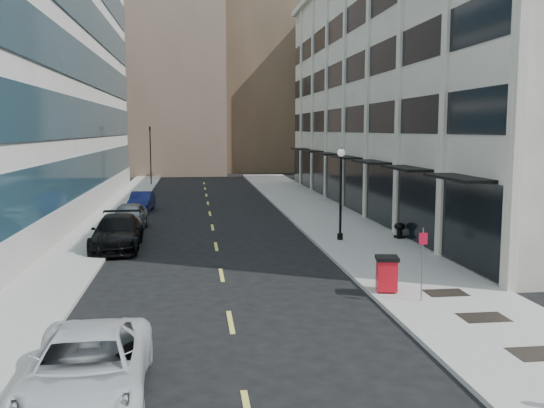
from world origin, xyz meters
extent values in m
plane|color=black|center=(0.00, 0.00, 0.00)|extent=(160.00, 160.00, 0.00)
cube|color=#9B978D|center=(7.50, 20.00, 0.07)|extent=(5.00, 80.00, 0.15)
cube|color=#9B978D|center=(-6.50, 20.00, 0.07)|extent=(3.00, 80.00, 0.15)
cube|color=beige|center=(17.00, 27.00, 9.00)|extent=(14.00, 46.00, 18.00)
cube|color=black|center=(10.02, 27.00, 2.00)|extent=(0.18, 46.00, 3.60)
cube|color=black|center=(10.03, 27.00, 6.50)|extent=(0.12, 46.00, 1.80)
cube|color=black|center=(10.03, 27.00, 10.00)|extent=(0.12, 46.00, 1.80)
cube|color=black|center=(10.03, 27.00, 13.50)|extent=(0.12, 46.00, 1.80)
cube|color=beige|center=(10.00, 4.00, 9.00)|extent=(0.35, 0.60, 18.00)
cube|color=beige|center=(10.00, 10.00, 9.00)|extent=(0.35, 0.60, 18.00)
cube|color=beige|center=(10.00, 16.00, 9.00)|extent=(0.35, 0.60, 18.00)
cube|color=beige|center=(10.00, 22.00, 9.00)|extent=(0.35, 0.60, 18.00)
cube|color=beige|center=(10.00, 28.00, 9.00)|extent=(0.35, 0.60, 18.00)
cube|color=beige|center=(10.00, 34.00, 9.00)|extent=(0.35, 0.60, 18.00)
cube|color=beige|center=(10.00, 40.00, 9.00)|extent=(0.35, 0.60, 18.00)
cube|color=beige|center=(10.00, 46.00, 9.00)|extent=(0.35, 0.60, 18.00)
cube|color=black|center=(9.35, 7.00, 3.90)|extent=(1.30, 4.00, 0.12)
cube|color=black|center=(9.35, 13.00, 3.90)|extent=(1.30, 4.00, 0.12)
cube|color=black|center=(9.35, 19.00, 3.90)|extent=(1.30, 4.00, 0.12)
cube|color=black|center=(9.35, 25.00, 3.90)|extent=(1.30, 4.00, 0.12)
cube|color=black|center=(9.35, 31.00, 3.90)|extent=(1.30, 4.00, 0.12)
cube|color=black|center=(9.35, 37.00, 3.90)|extent=(1.30, 4.00, 0.12)
cube|color=black|center=(9.35, 43.00, 3.90)|extent=(1.30, 4.00, 0.12)
cube|color=#9B978D|center=(-7.96, 27.00, 0.90)|extent=(0.20, 46.00, 1.80)
cube|color=#284D5F|center=(-7.97, 27.00, 3.00)|extent=(0.14, 45.60, 2.40)
cube|color=#284D5F|center=(-7.97, 27.00, 6.50)|extent=(0.14, 45.60, 2.40)
cube|color=#284D5F|center=(-7.97, 27.00, 10.00)|extent=(0.14, 45.60, 2.40)
cube|color=#284D5F|center=(-7.97, 27.00, 13.50)|extent=(0.14, 45.60, 2.40)
cube|color=#7E6552|center=(-4.00, 68.00, 14.00)|extent=(14.00, 18.00, 28.00)
cube|color=brown|center=(8.00, 72.00, 17.00)|extent=(12.00, 16.00, 34.00)
cube|color=#7E6552|center=(-14.00, 78.00, 11.00)|extent=(12.00, 14.00, 22.00)
cube|color=beige|center=(18.00, 66.00, 10.00)|extent=(10.00, 14.00, 20.00)
cube|color=black|center=(7.60, -2.00, 0.15)|extent=(1.40, 1.00, 0.01)
cube|color=black|center=(7.60, 1.00, 0.15)|extent=(1.40, 1.00, 0.01)
cube|color=black|center=(7.60, 3.80, 0.15)|extent=(1.40, 1.00, 0.01)
cube|color=#D8CC4C|center=(0.00, 2.00, 0.01)|extent=(0.15, 2.20, 0.01)
cube|color=#D8CC4C|center=(0.00, 8.00, 0.01)|extent=(0.15, 2.20, 0.01)
cube|color=#D8CC4C|center=(0.00, 14.00, 0.01)|extent=(0.15, 2.20, 0.01)
cube|color=#D8CC4C|center=(0.00, 20.00, 0.01)|extent=(0.15, 2.20, 0.01)
cube|color=#D8CC4C|center=(0.00, 26.00, 0.01)|extent=(0.15, 2.20, 0.01)
cube|color=#D8CC4C|center=(0.00, 32.00, 0.01)|extent=(0.15, 2.20, 0.01)
cube|color=#D8CC4C|center=(0.00, 38.00, 0.01)|extent=(0.15, 2.20, 0.01)
cube|color=#D8CC4C|center=(0.00, 44.00, 0.01)|extent=(0.15, 2.20, 0.01)
cube|color=#D8CC4C|center=(0.00, 50.00, 0.01)|extent=(0.15, 2.20, 0.01)
cylinder|color=black|center=(-5.50, 48.00, 3.00)|extent=(0.12, 0.12, 6.00)
imported|color=black|center=(-5.50, 48.00, 5.99)|extent=(0.66, 0.66, 1.98)
imported|color=silver|center=(-3.35, -3.11, 0.76)|extent=(2.67, 5.56, 1.53)
imported|color=black|center=(-4.80, 14.00, 0.82)|extent=(2.39, 5.66, 1.63)
imported|color=gray|center=(-4.80, 19.51, 0.80)|extent=(2.05, 4.76, 1.60)
imported|color=#161B53|center=(-4.80, 28.00, 0.69)|extent=(1.73, 4.26, 1.37)
cube|color=red|center=(5.61, 4.24, 0.76)|extent=(0.80, 0.80, 1.10)
cube|color=black|center=(5.61, 4.24, 1.34)|extent=(0.90, 0.90, 0.13)
cylinder|color=black|center=(5.39, 4.61, 0.27)|extent=(0.07, 0.24, 0.24)
cylinder|color=black|center=(5.83, 4.61, 0.27)|extent=(0.07, 0.24, 0.24)
cylinder|color=black|center=(6.40, 14.32, 0.31)|extent=(0.29, 0.29, 0.33)
cylinder|color=black|center=(6.40, 14.32, 2.41)|extent=(0.13, 0.13, 4.16)
sphere|color=silver|center=(6.40, 14.32, 4.63)|extent=(0.40, 0.40, 0.40)
cone|color=black|center=(6.40, 14.32, 4.85)|extent=(0.11, 0.11, 0.16)
cylinder|color=slate|center=(6.40, 3.00, 1.38)|extent=(0.04, 0.04, 2.45)
cube|color=#AA0B24|center=(6.40, 2.98, 2.24)|extent=(0.29, 0.05, 0.39)
cube|color=black|center=(9.60, 14.37, 0.21)|extent=(0.53, 0.53, 0.13)
cylinder|color=black|center=(9.60, 14.37, 0.47)|extent=(0.28, 0.28, 0.42)
ellipsoid|color=black|center=(9.60, 14.37, 0.77)|extent=(0.59, 0.59, 0.42)
camera|label=1|loc=(-1.02, -15.79, 5.80)|focal=40.00mm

